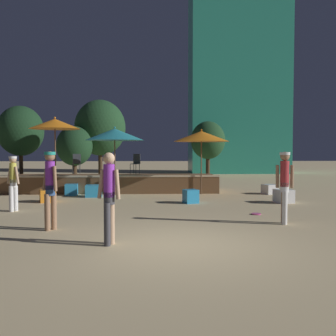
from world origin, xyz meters
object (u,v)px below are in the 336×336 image
object	(u,v)px
person_0	(50,185)
person_3	(285,183)
bistro_chair_0	(77,162)
cube_seat_5	(270,189)
person_1	(13,180)
patio_umbrella_1	(55,124)
cube_seat_3	(48,196)
cube_seat_4	(191,196)
person_2	(109,194)
cube_seat_0	(94,191)
cube_seat_2	(284,196)
background_tree_2	(208,140)
background_tree_0	(74,146)
patio_umbrella_2	(115,134)
background_tree_3	(100,128)
frisbee_disc	(256,214)
bistro_chair_1	(136,162)
background_tree_1	(21,131)
patio_umbrella_0	(201,136)
cube_seat_1	(71,190)

from	to	relation	value
person_0	person_3	distance (m)	5.71
person_3	bistro_chair_0	size ratio (longest dim) A/B	2.02
cube_seat_5	bistro_chair_0	distance (m)	8.71
person_0	person_1	bearing A→B (deg)	73.16
patio_umbrella_1	cube_seat_3	distance (m)	3.39
cube_seat_4	cube_seat_5	world-z (taller)	cube_seat_4
cube_seat_5	person_2	world-z (taller)	person_2
cube_seat_0	cube_seat_5	distance (m)	7.39
cube_seat_2	background_tree_2	xyz separation A→B (m)	(-0.71, 13.53, 2.35)
person_0	background_tree_2	distance (m)	18.95
bistro_chair_0	background_tree_0	world-z (taller)	background_tree_0
cube_seat_0	cube_seat_4	world-z (taller)	cube_seat_4
person_3	patio_umbrella_2	bearing A→B (deg)	-130.79
cube_seat_0	person_3	size ratio (longest dim) A/B	0.37
background_tree_0	background_tree_3	xyz separation A→B (m)	(1.40, 1.51, 1.24)
cube_seat_2	frisbee_disc	distance (m)	2.89
cube_seat_4	background_tree_3	size ratio (longest dim) A/B	0.11
cube_seat_0	bistro_chair_0	bearing A→B (deg)	116.30
patio_umbrella_1	cube_seat_4	size ratio (longest dim) A/B	5.60
cube_seat_2	cube_seat_5	xyz separation A→B (m)	(0.36, 2.72, -0.03)
bistro_chair_1	cube_seat_2	bearing A→B (deg)	-6.86
person_2	cube_seat_2	bearing A→B (deg)	156.86
cube_seat_4	background_tree_1	distance (m)	18.55
bistro_chair_1	background_tree_2	xyz separation A→B (m)	(4.70, 9.57, 1.24)
background_tree_1	background_tree_3	xyz separation A→B (m)	(6.13, -2.57, 0.09)
background_tree_3	background_tree_2	bearing A→B (deg)	10.44
bistro_chair_1	person_0	bearing A→B (deg)	-71.73
cube_seat_2	background_tree_3	size ratio (longest dim) A/B	0.13
cube_seat_2	frisbee_disc	size ratio (longest dim) A/B	2.53
person_1	cube_seat_2	bearing A→B (deg)	-50.20
background_tree_3	patio_umbrella_0	bearing A→B (deg)	-59.36
patio_umbrella_1	cube_seat_4	xyz separation A→B (m)	(5.35, -2.49, -2.71)
cube_seat_5	frisbee_disc	world-z (taller)	cube_seat_5
patio_umbrella_2	cube_seat_3	xyz separation A→B (m)	(-2.21, -2.03, -2.30)
patio_umbrella_1	cube_seat_2	distance (m)	9.42
background_tree_0	cube_seat_0	bearing A→B (deg)	-73.61
bistro_chair_1	frisbee_disc	xyz separation A→B (m)	(3.75, -6.32, -1.33)
cube_seat_4	background_tree_2	distance (m)	13.90
patio_umbrella_1	frisbee_disc	bearing A→B (deg)	-35.16
bistro_chair_1	background_tree_1	world-z (taller)	background_tree_1
cube_seat_0	bistro_chair_0	world-z (taller)	bistro_chair_0
patio_umbrella_0	bistro_chair_1	bearing A→B (deg)	157.31
person_3	person_1	bearing A→B (deg)	-95.00
patio_umbrella_1	cube_seat_5	bearing A→B (deg)	1.00
person_1	background_tree_1	distance (m)	17.27
cube_seat_3	bistro_chair_1	size ratio (longest dim) A/B	0.76
person_2	background_tree_1	distance (m)	22.36
person_1	cube_seat_4	bearing A→B (deg)	-43.95
patio_umbrella_2	person_2	bearing A→B (deg)	-85.04
patio_umbrella_2	cube_seat_1	size ratio (longest dim) A/B	5.20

